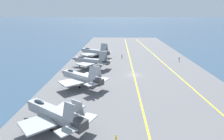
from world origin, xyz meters
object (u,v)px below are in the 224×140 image
at_px(parked_jet_fourth, 94,52).
at_px(crew_brown_vest, 179,59).
at_px(parked_jet_third, 90,61).
at_px(parked_jet_nearest, 53,113).
at_px(parked_jet_second, 81,77).
at_px(crew_yellow_vest, 116,139).
at_px(crew_green_vest, 122,56).

xyz_separation_m(parked_jet_fourth, crew_brown_vest, (-7.27, -35.50, -1.47)).
bearing_deg(parked_jet_third, parked_jet_nearest, 178.07).
relative_size(parked_jet_nearest, parked_jet_second, 1.01).
bearing_deg(crew_yellow_vest, parked_jet_nearest, 66.15).
relative_size(parked_jet_third, parked_jet_fourth, 0.99).
bearing_deg(crew_yellow_vest, crew_green_vest, -1.78).
distance_m(parked_jet_second, parked_jet_third, 18.98).
distance_m(parked_jet_second, crew_brown_vest, 46.11).
bearing_deg(parked_jet_nearest, crew_green_vest, -13.26).
height_order(parked_jet_nearest, parked_jet_fourth, parked_jet_fourth).
height_order(parked_jet_fourth, crew_yellow_vest, parked_jet_fourth).
relative_size(parked_jet_second, crew_yellow_vest, 8.64).
xyz_separation_m(crew_green_vest, crew_yellow_vest, (-59.13, 1.84, -0.04)).
xyz_separation_m(parked_jet_second, parked_jet_third, (18.98, -0.06, -0.05)).
height_order(parked_jet_nearest, crew_green_vest, parked_jet_nearest).
height_order(crew_yellow_vest, crew_brown_vest, crew_brown_vest).
distance_m(parked_jet_second, parked_jet_fourth, 37.43).
bearing_deg(parked_jet_nearest, parked_jet_fourth, -0.58).
xyz_separation_m(parked_jet_fourth, crew_yellow_vest, (-61.78, -10.38, -1.47)).
bearing_deg(crew_green_vest, parked_jet_second, 161.62).
relative_size(parked_jet_nearest, crew_yellow_vest, 8.71).
distance_m(parked_jet_third, parked_jet_fourth, 18.45).
relative_size(parked_jet_fourth, crew_yellow_vest, 9.17).
bearing_deg(parked_jet_third, crew_yellow_vest, -167.44).
bearing_deg(crew_brown_vest, crew_green_vest, 78.79).
xyz_separation_m(parked_jet_third, crew_green_vest, (15.78, -11.49, -1.62)).
distance_m(parked_jet_nearest, crew_brown_vest, 61.41).
distance_m(parked_jet_third, crew_yellow_vest, 44.44).
height_order(parked_jet_second, crew_green_vest, parked_jet_second).
height_order(parked_jet_third, crew_yellow_vest, parked_jet_third).
bearing_deg(parked_jet_nearest, crew_yellow_vest, -113.85).
bearing_deg(parked_jet_third, parked_jet_fourth, 2.25).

